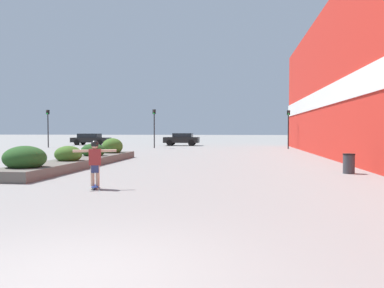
# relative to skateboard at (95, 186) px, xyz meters

# --- Properties ---
(ground_plane) EXTENTS (300.00, 300.00, 0.00)m
(ground_plane) POSITION_rel_skateboard_xyz_m (2.30, -6.56, -0.07)
(ground_plane) COLOR gray
(building_wall_right) EXTENTS (0.67, 43.38, 9.76)m
(building_wall_right) POSITION_rel_skateboard_xyz_m (9.93, 10.54, 4.80)
(building_wall_right) COLOR red
(building_wall_right) RESTS_ON ground_plane
(planter_box) EXTENTS (1.73, 12.40, 1.27)m
(planter_box) POSITION_rel_skateboard_xyz_m (-3.44, 6.71, 0.34)
(planter_box) COLOR #605B54
(planter_box) RESTS_ON ground_plane
(skateboard) EXTENTS (0.38, 0.64, 0.09)m
(skateboard) POSITION_rel_skateboard_xyz_m (0.00, 0.00, 0.00)
(skateboard) COLOR navy
(skateboard) RESTS_ON ground_plane
(skateboarder) EXTENTS (1.21, 0.48, 1.34)m
(skateboarder) POSITION_rel_skateboard_xyz_m (0.00, 0.00, 0.84)
(skateboarder) COLOR tan
(skateboarder) RESTS_ON skateboard
(trash_bin) EXTENTS (0.47, 0.47, 0.80)m
(trash_bin) POSITION_rel_skateboard_xyz_m (8.59, 5.07, 0.34)
(trash_bin) COLOR #38383D
(trash_bin) RESTS_ON ground_plane
(car_leftmost) EXTENTS (4.00, 1.99, 1.43)m
(car_leftmost) POSITION_rel_skateboard_xyz_m (-2.42, 32.05, 0.71)
(car_leftmost) COLOR black
(car_leftmost) RESTS_ON ground_plane
(car_center_left) EXTENTS (4.60, 2.01, 1.57)m
(car_center_left) POSITION_rel_skateboard_xyz_m (18.72, 31.55, 0.77)
(car_center_left) COLOR #BCBCC1
(car_center_left) RESTS_ON ground_plane
(car_center_right) EXTENTS (4.49, 2.00, 1.38)m
(car_center_right) POSITION_rel_skateboard_xyz_m (-13.69, 32.66, 0.68)
(car_center_right) COLOR black
(car_center_right) RESTS_ON ground_plane
(traffic_light_left) EXTENTS (0.28, 0.30, 3.83)m
(traffic_light_left) POSITION_rel_skateboard_xyz_m (-4.20, 25.73, 2.52)
(traffic_light_left) COLOR black
(traffic_light_left) RESTS_ON ground_plane
(traffic_light_right) EXTENTS (0.28, 0.30, 3.65)m
(traffic_light_right) POSITION_rel_skateboard_xyz_m (8.78, 25.66, 2.41)
(traffic_light_right) COLOR black
(traffic_light_right) RESTS_ON ground_plane
(traffic_light_far_left) EXTENTS (0.28, 0.30, 3.85)m
(traffic_light_far_left) POSITION_rel_skateboard_xyz_m (-15.24, 25.45, 2.52)
(traffic_light_far_left) COLOR black
(traffic_light_far_left) RESTS_ON ground_plane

